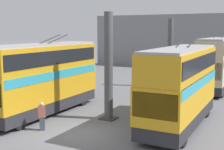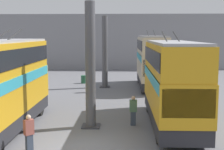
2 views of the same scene
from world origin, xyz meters
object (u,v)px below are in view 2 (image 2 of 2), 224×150
object	(u,v)px
bus_left_far	(152,58)
person_by_left_row	(133,110)
bus_right_near	(2,80)
oil_drum	(84,79)
person_by_right_row	(29,132)
bus_left_near	(172,78)
person_aisle_midway	(93,82)

from	to	relation	value
bus_left_far	person_by_left_row	xyz separation A→B (m)	(-13.32, 2.23, -2.00)
bus_right_near	oil_drum	bearing A→B (deg)	-7.38
oil_drum	person_by_right_row	bearing A→B (deg)	-179.74
bus_right_near	bus_left_far	bearing A→B (deg)	-32.45
bus_left_far	oil_drum	world-z (taller)	bus_left_far
bus_left_far	oil_drum	size ratio (longest dim) A/B	10.74
bus_right_near	oil_drum	xyz separation A→B (m)	(16.98, -2.20, -2.41)
bus_right_near	person_by_right_row	size ratio (longest dim) A/B	5.81
bus_left_near	bus_right_near	bearing A→B (deg)	98.89
bus_right_near	oil_drum	distance (m)	17.29
bus_left_far	oil_drum	bearing A→B (deg)	71.78
bus_right_near	person_aisle_midway	world-z (taller)	bus_right_near
person_by_right_row	person_by_left_row	bearing A→B (deg)	-91.47
bus_left_far	person_by_left_row	distance (m)	13.66
bus_left_far	person_by_left_row	bearing A→B (deg)	170.51
bus_left_far	oil_drum	xyz separation A→B (m)	(2.34, 7.11, -2.49)
person_by_right_row	person_by_left_row	size ratio (longest dim) A/B	0.99
person_by_right_row	person_by_left_row	xyz separation A→B (m)	(4.34, -4.79, 0.01)
person_aisle_midway	oil_drum	distance (m)	5.53
bus_left_near	person_aisle_midway	size ratio (longest dim) A/B	5.08
person_aisle_midway	person_by_left_row	world-z (taller)	person_aisle_midway
oil_drum	person_by_left_row	bearing A→B (deg)	-162.69
bus_left_near	person_by_right_row	world-z (taller)	bus_left_near
bus_left_far	person_by_right_row	bearing A→B (deg)	158.32
person_by_left_row	oil_drum	xyz separation A→B (m)	(15.66, 4.88, -0.49)
bus_left_far	person_by_left_row	size ratio (longest dim) A/B	5.28
bus_left_far	bus_right_near	xyz separation A→B (m)	(-14.64, 9.31, -0.08)
oil_drum	person_aisle_midway	bearing A→B (deg)	-163.60
person_aisle_midway	person_by_right_row	world-z (taller)	person_aisle_midway
person_by_left_row	oil_drum	distance (m)	16.41
person_by_right_row	oil_drum	distance (m)	20.01
person_by_left_row	bus_right_near	bearing A→B (deg)	97.35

